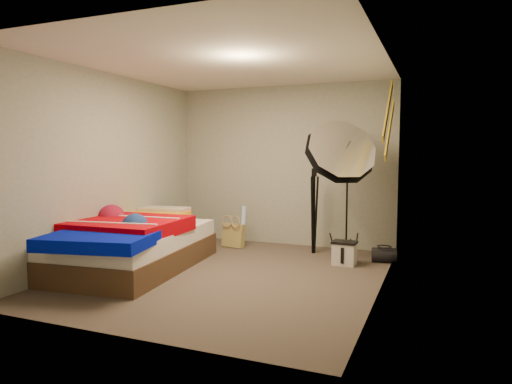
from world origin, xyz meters
The scene contains 15 objects.
floor centered at (0.00, 0.00, 0.00)m, with size 4.00×4.00×0.00m, color brown.
ceiling centered at (0.00, 0.00, 2.50)m, with size 4.00×4.00×0.00m, color silver.
wall_back centered at (0.00, 2.00, 1.25)m, with size 3.50×3.50×0.00m, color #9AA090.
wall_front centered at (0.00, -2.00, 1.25)m, with size 3.50×3.50×0.00m, color #9AA090.
wall_left centered at (-1.75, 0.00, 1.25)m, with size 4.00×4.00×0.00m, color #9AA090.
wall_right centered at (1.75, 0.00, 1.25)m, with size 4.00×4.00×0.00m, color #9AA090.
tote_bag centered at (-0.63, 1.46, 0.18)m, with size 0.36×0.11×0.36m, color tan.
wrapping_roll centered at (-0.50, 1.56, 0.31)m, with size 0.07×0.07×0.63m, color #5A8DE0.
camera_case centered at (1.19, 0.98, 0.14)m, with size 0.29×0.21×0.29m, color beige.
duffel_bag centered at (1.65, 1.32, 0.10)m, with size 0.19×0.19×0.32m, color black.
wall_stripe_upper centered at (1.73, 0.60, 1.95)m, with size 0.02×1.10×0.10m, color gold.
wall_stripe_lower centered at (1.73, 0.85, 1.75)m, with size 0.02×1.10×0.10m, color gold.
bed centered at (-1.35, -0.19, 0.33)m, with size 1.86×2.56×0.66m.
photo_umbrella centered at (1.06, 1.16, 1.44)m, with size 0.98×1.11×2.00m.
camera_tripod centered at (0.63, 1.51, 0.71)m, with size 0.07×0.07×1.23m.
Camera 1 is at (2.30, -4.86, 1.47)m, focal length 32.00 mm.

